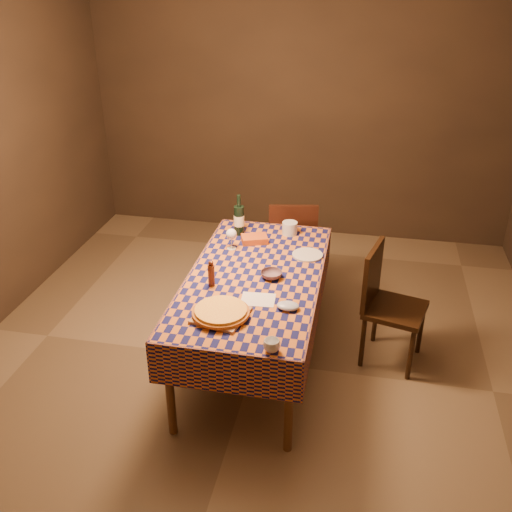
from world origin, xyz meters
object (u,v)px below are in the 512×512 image
cutting_board (221,315)px  chair_far (292,243)px  dining_table (255,285)px  wine_bottle (239,220)px  bowl (271,275)px  chair_right (385,299)px  pizza (221,311)px  white_plate (307,255)px

cutting_board → chair_far: 1.67m
dining_table → wine_bottle: size_ratio=5.41×
bowl → chair_right: (0.82, 0.28, -0.27)m
dining_table → wine_bottle: (-0.26, 0.66, 0.20)m
wine_bottle → bowl: bearing=-60.0°
cutting_board → wine_bottle: bearing=97.4°
bowl → cutting_board: bearing=-112.4°
chair_right → wine_bottle: bearing=162.1°
pizza → bowl: size_ratio=2.47×
cutting_board → white_plate: 1.03m
wine_bottle → white_plate: bearing=-25.2°
cutting_board → pizza: pizza is taller
wine_bottle → chair_far: bearing=47.5°
cutting_board → chair_far: chair_far is taller
dining_table → chair_right: bearing=16.0°
chair_right → cutting_board: bearing=-141.6°
cutting_board → chair_right: 1.36m
white_plate → chair_right: (0.61, -0.11, -0.25)m
cutting_board → chair_far: bearing=82.1°
dining_table → chair_far: 1.10m
wine_bottle → chair_right: (1.20, -0.39, -0.37)m
bowl → pizza: bearing=-112.4°
cutting_board → dining_table: bearing=79.5°
pizza → chair_far: 1.68m
white_plate → chair_far: bearing=106.8°
dining_table → white_plate: white_plate is taller
pizza → wine_bottle: (-0.16, 1.22, 0.09)m
dining_table → pizza: 0.58m
bowl → wine_bottle: size_ratio=0.45×
wine_bottle → white_plate: wine_bottle is taller
dining_table → chair_right: size_ratio=1.98×
bowl → wine_bottle: wine_bottle is taller
white_plate → wine_bottle: bearing=154.8°
pizza → white_plate: 1.03m
cutting_board → bowl: (0.23, 0.55, 0.01)m
pizza → chair_right: (1.05, 0.83, -0.28)m
bowl → white_plate: bearing=61.5°
chair_right → white_plate: bearing=170.0°
chair_far → chair_right: 1.15m
pizza → wine_bottle: size_ratio=1.10×
pizza → chair_right: bearing=38.4°
wine_bottle → chair_right: wine_bottle is taller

